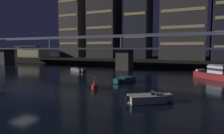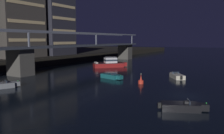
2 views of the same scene
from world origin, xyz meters
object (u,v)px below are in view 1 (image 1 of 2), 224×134
Objects in this scene: cabin_cruiser_near_left at (217,74)px; speedboat_mid_left at (78,70)px; tower_west_tall at (104,21)px; channel_buoy at (95,85)px; speedboat_near_right at (149,98)px; tower_east_tall at (183,20)px; tower_west_low at (76,24)px; speedboat_mid_center at (125,80)px; tower_central at (139,5)px; waterfront_pavilion at (33,52)px; river_bridge at (125,53)px.

speedboat_mid_left is (-31.22, 0.47, -0.64)m from cabin_cruiser_near_left.
tower_west_tall reaches higher than channel_buoy.
channel_buoy is (14.25, -17.07, 0.06)m from speedboat_mid_left.
speedboat_near_right is (28.96, -48.49, -16.24)m from tower_west_tall.
channel_buoy reaches higher than speedboat_mid_left.
tower_east_tall reaches higher than channel_buoy.
cabin_cruiser_near_left is (37.23, -28.16, -15.61)m from tower_west_tall.
speedboat_near_right is 30.97m from speedboat_mid_left.
tower_west_low is 58.06m from speedboat_mid_center.
tower_central is 47.95m from waterfront_pavilion.
tower_west_tall is 33.36m from waterfront_pavilion.
tower_east_tall is (15.79, -1.78, -6.85)m from tower_central.
cabin_cruiser_near_left is 31.23m from speedboat_mid_left.
tower_west_tall is at bearing -11.32° from tower_west_low.
channel_buoy is at bearing -81.74° from tower_central.
tower_central reaches higher than tower_east_tall.
channel_buoy reaches higher than speedboat_near_right.
tower_west_tall is at bearing 128.68° from river_bridge.
river_bridge is at bearing 100.29° from channel_buoy.
tower_central is 1.52× the size of tower_east_tall.
tower_central is at bearing 107.05° from speedboat_near_right.
cabin_cruiser_near_left is (23.76, -30.19, -20.96)m from tower_central.
river_bridge is 19.71m from speedboat_mid_center.
speedboat_mid_left is at bearing -104.08° from tower_central.
channel_buoy is at bearing -65.64° from tower_west_tall.
waterfront_pavilion is at bearing 165.41° from river_bridge.
tower_west_tall reaches higher than tower_east_tall.
tower_central is at bearing 128.20° from cabin_cruiser_near_left.
tower_east_tall is at bearing 0.47° from tower_west_tall.
tower_east_tall is 32.70m from cabin_cruiser_near_left.
channel_buoy is at bearing 156.76° from speedboat_near_right.
tower_west_low is at bearing 125.01° from speedboat_mid_left.
channel_buoy is (20.26, -44.76, -16.18)m from tower_west_tall.
cabin_cruiser_near_left is at bearing -74.33° from tower_east_tall.
speedboat_mid_center is at bearing -29.82° from waterfront_pavilion.
river_bridge is at bearing -51.32° from tower_west_tall.
tower_west_tall is 5.78× the size of speedboat_mid_left.
speedboat_near_right is at bearing -72.95° from tower_central.
cabin_cruiser_near_left is at bearing -51.80° from tower_central.
tower_east_tall reaches higher than river_bridge.
waterfront_pavilion is (-30.07, -7.70, -12.22)m from tower_west_tall.
river_bridge reaches higher than speedboat_near_right.
cabin_cruiser_near_left is 17.74m from speedboat_mid_center.
tower_west_low reaches higher than tower_east_tall.
tower_central is 57.08m from speedboat_near_right.
tower_east_tall is 50.92m from speedboat_near_right.
tower_central is at bearing 8.55° from tower_west_tall.
waterfront_pavilion is 70.42m from cabin_cruiser_near_left.
tower_central is 17.30m from tower_east_tall.
speedboat_mid_center is (52.37, -30.02, -4.02)m from waterfront_pavilion.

